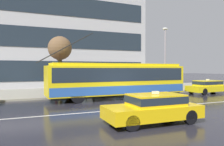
# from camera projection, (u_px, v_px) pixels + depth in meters

# --- Properties ---
(ground_plane) EXTENTS (160.00, 160.00, 0.00)m
(ground_plane) POSITION_uv_depth(u_px,v_px,m) (130.00, 105.00, 14.15)
(ground_plane) COLOR #24232C
(sidewalk_slab) EXTENTS (80.00, 10.00, 0.14)m
(sidewalk_slab) POSITION_uv_depth(u_px,v_px,m) (88.00, 90.00, 23.28)
(sidewalk_slab) COLOR gray
(sidewalk_slab) RESTS_ON ground_plane
(lane_centre_line) EXTENTS (72.00, 0.14, 0.01)m
(lane_centre_line) POSITION_uv_depth(u_px,v_px,m) (140.00, 108.00, 13.04)
(lane_centre_line) COLOR silver
(lane_centre_line) RESTS_ON ground_plane
(trolleybus) EXTENTS (11.81, 2.73, 5.06)m
(trolleybus) POSITION_uv_depth(u_px,v_px,m) (118.00, 79.00, 17.38)
(trolleybus) COLOR yellow
(trolleybus) RESTS_ON ground_plane
(taxi_ahead_of_bus) EXTENTS (4.66, 2.01, 1.39)m
(taxi_ahead_of_bus) POSITION_uv_depth(u_px,v_px,m) (208.00, 86.00, 20.94)
(taxi_ahead_of_bus) COLOR yellow
(taxi_ahead_of_bus) RESTS_ON ground_plane
(taxi_oncoming_near) EXTENTS (4.26, 1.84, 1.39)m
(taxi_oncoming_near) POSITION_uv_depth(u_px,v_px,m) (153.00, 107.00, 9.55)
(taxi_oncoming_near) COLOR yellow
(taxi_oncoming_near) RESTS_ON ground_plane
(bus_shelter) EXTENTS (3.66, 1.84, 2.43)m
(bus_shelter) POSITION_uv_depth(u_px,v_px,m) (101.00, 73.00, 20.26)
(bus_shelter) COLOR gray
(bus_shelter) RESTS_ON sidewalk_slab
(pedestrian_at_shelter) EXTENTS (1.38, 1.38, 1.92)m
(pedestrian_at_shelter) POSITION_uv_depth(u_px,v_px,m) (57.00, 77.00, 17.74)
(pedestrian_at_shelter) COLOR black
(pedestrian_at_shelter) RESTS_ON sidewalk_slab
(pedestrian_approaching_curb) EXTENTS (0.50, 0.50, 1.68)m
(pedestrian_approaching_curb) POSITION_uv_depth(u_px,v_px,m) (67.00, 84.00, 17.84)
(pedestrian_approaching_curb) COLOR #172430
(pedestrian_approaching_curb) RESTS_ON sidewalk_slab
(pedestrian_walking_past) EXTENTS (1.26, 1.26, 1.99)m
(pedestrian_walking_past) POSITION_uv_depth(u_px,v_px,m) (148.00, 75.00, 22.02)
(pedestrian_walking_past) COLOR navy
(pedestrian_walking_past) RESTS_ON sidewalk_slab
(pedestrian_waiting_by_pole) EXTENTS (1.52, 1.52, 1.98)m
(pedestrian_waiting_by_pole) POSITION_uv_depth(u_px,v_px,m) (93.00, 76.00, 19.01)
(pedestrian_waiting_by_pole) COLOR black
(pedestrian_waiting_by_pole) RESTS_ON sidewalk_slab
(street_lamp) EXTENTS (0.60, 0.32, 6.47)m
(street_lamp) POSITION_uv_depth(u_px,v_px,m) (165.00, 53.00, 22.31)
(street_lamp) COLOR gray
(street_lamp) RESTS_ON sidewalk_slab
(street_tree_bare) EXTENTS (2.07, 2.07, 5.09)m
(street_tree_bare) POSITION_uv_depth(u_px,v_px,m) (60.00, 49.00, 19.03)
(street_tree_bare) COLOR #4C482A
(street_tree_bare) RESTS_ON sidewalk_slab
(office_tower_corner_left) EXTENTS (24.49, 15.77, 19.87)m
(office_tower_corner_left) POSITION_uv_depth(u_px,v_px,m) (49.00, 19.00, 32.64)
(office_tower_corner_left) COLOR #ACACB0
(office_tower_corner_left) RESTS_ON ground_plane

